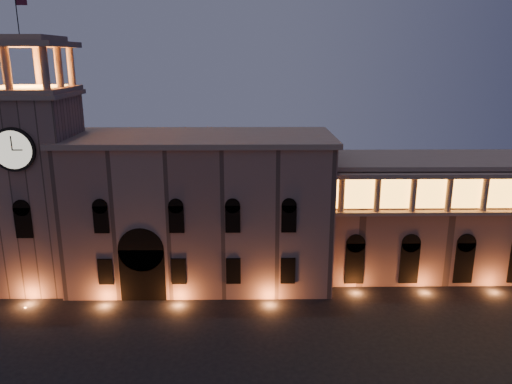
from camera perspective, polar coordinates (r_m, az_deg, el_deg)
The scene contains 3 objects.
government_building at distance 59.45m, azimuth -6.41°, elevation -1.95°, with size 30.80×12.80×17.60m.
clock_tower at distance 62.19m, azimuth -23.75°, elevation 1.16°, with size 9.80×9.80×32.40m.
colonnade_wing at distance 67.62m, azimuth 23.94°, elevation -2.35°, with size 40.60×11.50×14.50m.
Camera 1 is at (3.85, -34.54, 26.39)m, focal length 35.00 mm.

